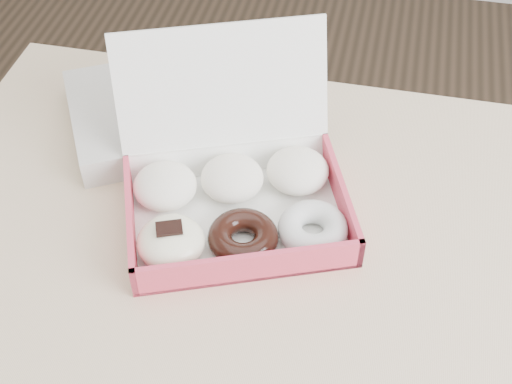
# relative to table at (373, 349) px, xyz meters

# --- Properties ---
(table) EXTENTS (1.20, 0.80, 0.75)m
(table) POSITION_rel_table_xyz_m (0.00, 0.00, 0.00)
(table) COLOR tan
(table) RESTS_ON ground
(donut_box) EXTENTS (0.34, 0.32, 0.19)m
(donut_box) POSITION_rel_table_xyz_m (-0.19, 0.11, 0.11)
(donut_box) COLOR white
(donut_box) RESTS_ON table
(newspapers) EXTENTS (0.32, 0.30, 0.04)m
(newspapers) POSITION_rel_table_xyz_m (-0.33, 0.26, 0.10)
(newspapers) COLOR white
(newspapers) RESTS_ON table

